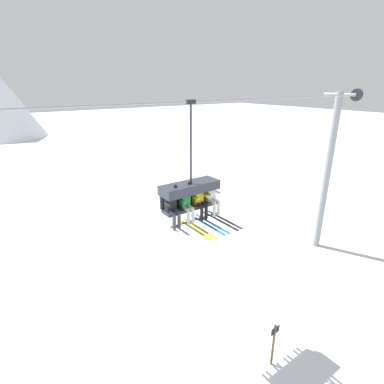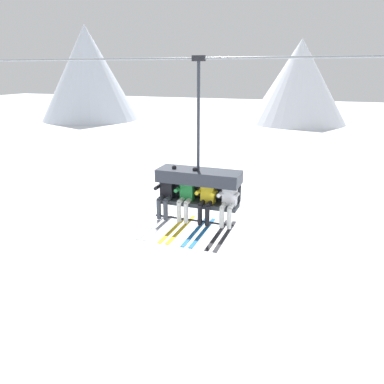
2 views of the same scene
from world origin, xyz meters
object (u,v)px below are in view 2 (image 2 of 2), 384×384
(chairlift_chair, at_px, (199,181))
(skier_green, at_px, (186,194))
(skier_yellow, at_px, (207,198))
(skier_black, at_px, (166,192))
(skier_white, at_px, (228,200))

(chairlift_chair, bearing_deg, skier_green, -140.41)
(skier_yellow, bearing_deg, skier_green, 179.25)
(skier_green, bearing_deg, skier_black, 180.00)
(skier_black, distance_m, skier_green, 0.52)
(skier_green, distance_m, skier_yellow, 0.52)
(chairlift_chair, bearing_deg, skier_black, -164.71)
(chairlift_chair, distance_m, skier_black, 0.87)
(skier_green, relative_size, skier_yellow, 1.00)
(skier_yellow, height_order, skier_white, same)
(skier_yellow, xyz_separation_m, skier_white, (0.52, 0.00, 0.00))
(skier_white, bearing_deg, skier_yellow, 180.00)
(skier_black, xyz_separation_m, skier_green, (0.52, 0.00, 0.00))
(chairlift_chair, height_order, skier_yellow, chairlift_chair)
(chairlift_chair, height_order, skier_green, chairlift_chair)
(skier_black, bearing_deg, skier_green, 0.00)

